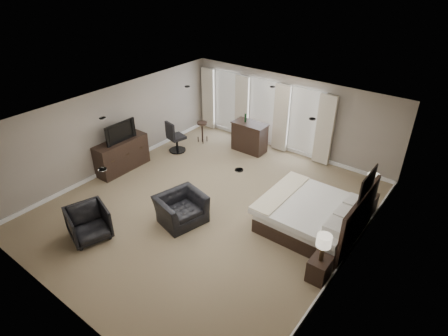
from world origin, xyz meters
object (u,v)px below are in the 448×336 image
Objects in this scene: armchair_far at (88,222)px; bar_stool_right at (250,139)px; lamp_near at (323,248)px; lamp_far at (371,185)px; desk_chair at (177,136)px; nightstand_far at (367,204)px; nightstand_near at (319,269)px; tv at (119,138)px; armchair_near at (181,205)px; bar_stool_left at (202,132)px; bar_counter at (250,137)px; dresser at (122,155)px; bed at (313,204)px.

armchair_far reaches higher than bar_stool_right.
lamp_far reaches higher than lamp_near.
bar_stool_right is 0.61× the size of desk_chair.
nightstand_near is at bearing -90.00° from nightstand_far.
armchair_near is (3.27, -0.81, -0.58)m from tv.
desk_chair reaches higher than nightstand_near.
bar_stool_left is (-1.24, 5.65, -0.08)m from armchair_far.
lamp_far is (0.00, 2.90, 0.60)m from nightstand_near.
nightstand_near is at bearing -29.68° from bar_stool_left.
tv reaches higher than nightstand_near.
bar_counter is 1.56× the size of bar_stool_left.
dresser is at bearing 175.83° from nightstand_near.
bed reaches higher than dresser.
bed reaches higher than armchair_far.
armchair_near is (-2.76, -1.76, -0.22)m from bed.
bed is 1.98× the size of armchair_near.
bar_counter is 0.29m from bar_stool_right.
armchair_near reaches higher than bar_stool_right.
bar_counter is (-4.46, 1.09, -0.35)m from lamp_far.
tv is at bearing 55.03° from armchair_far.
bar_counter is 1.80m from bar_stool_left.
armchair_far is at bearing -143.18° from tv.
bar_stool_right is (-4.59, 4.18, -0.51)m from lamp_near.
lamp_near is 6.23m from bar_stool_right.
bar_stool_left is (-2.55, 3.84, -0.12)m from armchair_near.
lamp_near is 1.01× the size of lamp_far.
lamp_far reaches higher than desk_chair.
dresser is at bearing 90.20° from armchair_near.
bar_stool_left is 0.68× the size of desk_chair.
nightstand_far is 0.32× the size of dresser.
lamp_near reaches higher than desk_chair.
lamp_near is at bearing 0.00° from nightstand_near.
lamp_far is at bearing -162.04° from desk_chair.
lamp_near is at bearing -29.68° from bar_stool_left.
lamp_far reaches higher than nightstand_far.
lamp_near is 6.94m from tv.
lamp_far is 7.07m from armchair_far.
armchair_far is 0.81× the size of desk_chair.
bar_counter is 1.06× the size of desk_chair.
bar_counter is at bearing -127.71° from desk_chair.
desk_chair reaches higher than bar_counter.
desk_chair is (-5.52, 0.99, -0.16)m from bed.
bed is 3.54× the size of lamp_near.
armchair_far is 1.20× the size of bar_stool_left.
dresser is at bearing 0.00° from tv.
dresser is 4.26m from bar_counter.
dresser is (-6.92, -2.40, -0.37)m from lamp_far.
armchair_far is at bearing -138.73° from bed.
nightstand_far is at bearing 0.00° from lamp_far.
lamp_far is 0.83× the size of bar_stool_left.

